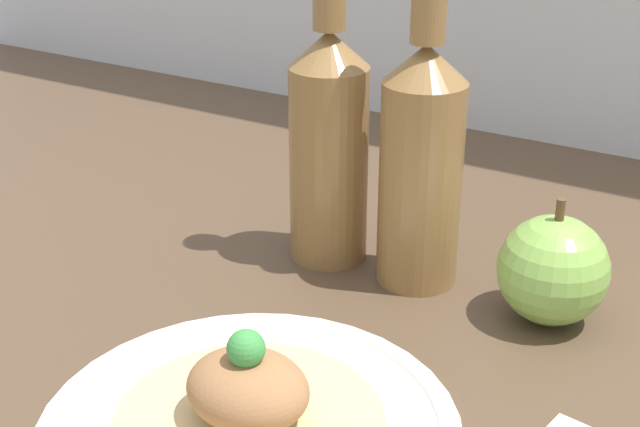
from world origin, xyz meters
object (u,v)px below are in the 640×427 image
object	(u,v)px
plated_food	(248,399)
cider_bottle_left	(329,135)
cider_bottle_right	(422,154)
apple	(553,270)

from	to	relation	value
plated_food	cider_bottle_left	bearing A→B (deg)	109.49
plated_food	cider_bottle_left	distance (cm)	24.73
plated_food	cider_bottle_right	xyz separation A→B (cm)	(-0.21, 22.33, 7.09)
apple	cider_bottle_right	bearing A→B (deg)	176.72
cider_bottle_left	cider_bottle_right	world-z (taller)	same
plated_food	cider_bottle_left	xyz separation A→B (cm)	(-7.90, 22.33, 7.09)
plated_food	cider_bottle_right	size ratio (longest dim) A/B	0.57
cider_bottle_left	apple	size ratio (longest dim) A/B	2.93
plated_food	cider_bottle_right	world-z (taller)	cider_bottle_right
cider_bottle_left	plated_food	bearing A→B (deg)	-70.51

